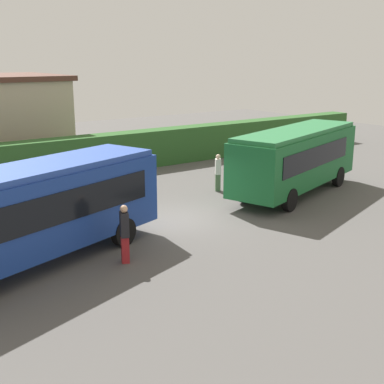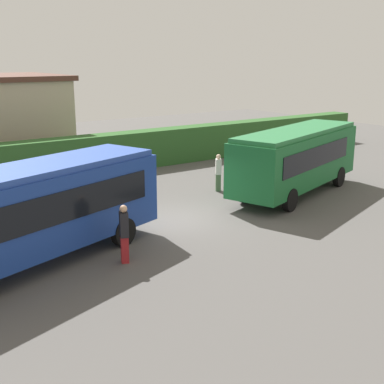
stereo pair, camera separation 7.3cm
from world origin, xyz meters
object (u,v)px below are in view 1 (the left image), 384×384
at_px(person_center, 218,172).
at_px(traffic_cone, 21,200).
at_px(person_right, 286,160).
at_px(bus_blue, 34,209).
at_px(person_left, 125,232).
at_px(bus_green, 296,157).

bearing_deg(person_center, traffic_cone, 13.28).
xyz_separation_m(person_right, traffic_cone, (-13.51, 2.81, -0.68)).
bearing_deg(bus_blue, person_left, 128.37).
bearing_deg(person_left, traffic_cone, 116.39).
distance_m(person_right, traffic_cone, 13.81).
height_order(bus_blue, person_left, bus_blue).
bearing_deg(bus_blue, bus_green, 167.10).
bearing_deg(bus_green, person_center, 117.52).
distance_m(bus_blue, traffic_cone, 7.21).
height_order(bus_green, person_left, bus_green).
height_order(bus_green, traffic_cone, bus_green).
xyz_separation_m(bus_blue, traffic_cone, (1.69, 6.84, -1.52)).
bearing_deg(person_right, bus_green, -105.15).
xyz_separation_m(bus_green, person_center, (-2.62, 2.60, -0.83)).
bearing_deg(person_left, bus_blue, 169.03).
height_order(bus_blue, person_right, bus_blue).
bearing_deg(traffic_cone, person_right, -11.76).
bearing_deg(person_right, person_left, -133.27).
distance_m(bus_blue, person_right, 15.75).
xyz_separation_m(bus_green, person_right, (2.17, 2.72, -0.81)).
xyz_separation_m(bus_blue, person_center, (10.41, 3.91, -0.86)).
xyz_separation_m(bus_green, person_left, (-10.70, -2.82, -0.78)).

